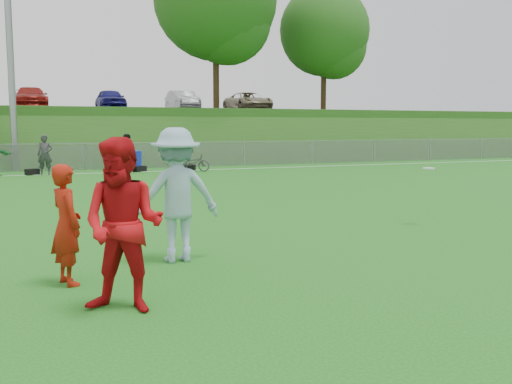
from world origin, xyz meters
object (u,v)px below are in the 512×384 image
player_red_left (66,225)px  frisbee (429,168)px  player_blue (177,195)px  recycling_bin (135,161)px  bicycle (193,162)px  player_red_center (124,225)px

player_red_left → frisbee: (7.30, 1.85, 0.40)m
player_red_left → frisbee: player_red_left is taller
player_red_left → player_blue: bearing=-84.1°
player_blue → recycling_bin: bearing=-98.8°
recycling_bin → bicycle: 2.65m
player_red_left → player_red_center: bearing=-177.8°
player_blue → bicycle: size_ratio=1.31×
player_red_left → player_blue: (1.65, 0.72, 0.23)m
player_red_center → frisbee: (6.79, 3.24, 0.21)m
player_red_center → bicycle: 19.75m
player_blue → frisbee: player_blue is taller
player_red_center → recycling_bin: player_red_center is taller
player_red_center → bicycle: size_ratio=1.25×
recycling_bin → player_red_center: bearing=-100.9°
bicycle → player_red_left: bearing=-171.4°
player_red_center → recycling_bin: (3.83, 19.81, -0.51)m
player_red_left → recycling_bin: player_red_left is taller
frisbee → bicycle: frisbee is taller
player_red_left → bicycle: 18.61m
player_red_left → player_blue: player_blue is taller
player_blue → bicycle: bearing=-107.2°
recycling_bin → bicycle: bearing=-24.2°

